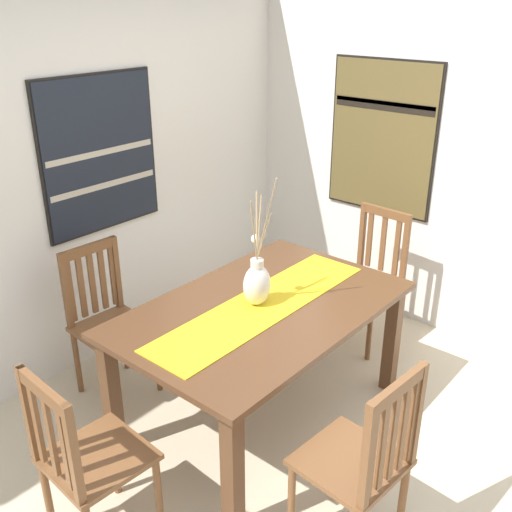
{
  "coord_description": "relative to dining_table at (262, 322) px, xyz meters",
  "views": [
    {
      "loc": [
        -2.08,
        -1.36,
        2.36
      ],
      "look_at": [
        0.2,
        0.57,
        1.02
      ],
      "focal_mm": 41.28,
      "sensor_mm": 36.0,
      "label": 1
    }
  ],
  "objects": [
    {
      "name": "painting_on_side_wall",
      "position": [
        1.65,
        0.23,
        0.73
      ],
      "size": [
        0.05,
        0.85,
        1.12
      ],
      "color": "black"
    },
    {
      "name": "wall_side",
      "position": [
        1.72,
        -0.48,
        0.7
      ],
      "size": [
        0.12,
        6.4,
        2.7
      ],
      "primitive_type": "cube",
      "color": "silver",
      "rests_on": "ground_plane"
    },
    {
      "name": "chair_0",
      "position": [
        -0.43,
        -0.93,
        -0.14
      ],
      "size": [
        0.45,
        0.45,
        0.99
      ],
      "color": "brown",
      "rests_on": "ground_plane"
    },
    {
      "name": "chair_1",
      "position": [
        -1.19,
        0.01,
        -0.16
      ],
      "size": [
        0.44,
        0.44,
        0.96
      ],
      "color": "brown",
      "rests_on": "ground_plane"
    },
    {
      "name": "table_runner",
      "position": [
        0.0,
        0.0,
        0.11
      ],
      "size": [
        1.52,
        0.36,
        0.01
      ],
      "primitive_type": "cube",
      "color": "gold",
      "rests_on": "dining_table"
    },
    {
      "name": "chair_3",
      "position": [
        1.19,
        -0.02,
        -0.15
      ],
      "size": [
        0.45,
        0.45,
        0.98
      ],
      "color": "brown",
      "rests_on": "ground_plane"
    },
    {
      "name": "centerpiece_vase",
      "position": [
        -0.0,
        0.04,
        0.24
      ],
      "size": [
        0.17,
        0.2,
        0.75
      ],
      "color": "silver",
      "rests_on": "dining_table"
    },
    {
      "name": "wall_back",
      "position": [
        -0.14,
        1.38,
        0.7
      ],
      "size": [
        6.4,
        0.12,
        2.7
      ],
      "primitive_type": "cube",
      "color": "silver",
      "rests_on": "ground_plane"
    },
    {
      "name": "ground_plane",
      "position": [
        -0.14,
        -0.48,
        -0.67
      ],
      "size": [
        6.4,
        6.4,
        0.03
      ],
      "primitive_type": "cube",
      "color": "beige"
    },
    {
      "name": "dining_table",
      "position": [
        0.0,
        0.0,
        0.0
      ],
      "size": [
        1.65,
        1.05,
        0.76
      ],
      "color": "#51331E",
      "rests_on": "ground_plane"
    },
    {
      "name": "painting_on_back_wall",
      "position": [
        -0.05,
        1.32,
        0.76
      ],
      "size": [
        0.86,
        0.05,
        1.0
      ],
      "color": "black"
    },
    {
      "name": "chair_2",
      "position": [
        -0.4,
        0.92,
        -0.14
      ],
      "size": [
        0.44,
        0.44,
        0.97
      ],
      "color": "brown",
      "rests_on": "ground_plane"
    }
  ]
}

